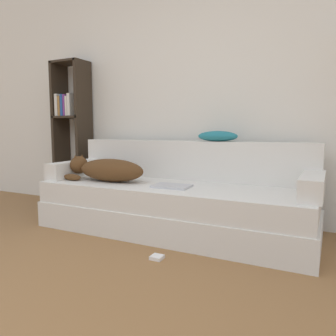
# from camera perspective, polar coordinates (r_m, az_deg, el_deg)

# --- Properties ---
(wall_back) EXTENTS (7.02, 0.06, 2.70)m
(wall_back) POSITION_cam_1_polar(r_m,az_deg,el_deg) (3.29, 5.31, 15.27)
(wall_back) COLOR silver
(wall_back) RESTS_ON ground_plane
(couch) EXTENTS (2.29, 0.82, 0.40)m
(couch) POSITION_cam_1_polar(r_m,az_deg,el_deg) (2.78, 0.89, -7.04)
(couch) COLOR silver
(couch) RESTS_ON ground_plane
(couch_backrest) EXTENTS (2.25, 0.15, 0.35)m
(couch_backrest) POSITION_cam_1_polar(r_m,az_deg,el_deg) (3.03, 3.71, 1.37)
(couch_backrest) COLOR silver
(couch_backrest) RESTS_ON couch
(couch_arm_left) EXTENTS (0.15, 0.63, 0.15)m
(couch_arm_left) POSITION_cam_1_polar(r_m,az_deg,el_deg) (3.33, -15.95, -0.14)
(couch_arm_left) COLOR silver
(couch_arm_left) RESTS_ON couch
(couch_arm_right) EXTENTS (0.15, 0.63, 0.15)m
(couch_arm_right) POSITION_cam_1_polar(r_m,az_deg,el_deg) (2.46, 23.89, -2.81)
(couch_arm_right) COLOR silver
(couch_arm_right) RESTS_ON couch
(dog) EXTENTS (0.78, 0.29, 0.23)m
(dog) POSITION_cam_1_polar(r_m,az_deg,el_deg) (2.97, -10.69, -0.26)
(dog) COLOR #513319
(dog) RESTS_ON couch
(laptop) EXTENTS (0.30, 0.22, 0.02)m
(laptop) POSITION_cam_1_polar(r_m,az_deg,el_deg) (2.62, 0.64, -3.17)
(laptop) COLOR #B7B7BC
(laptop) RESTS_ON couch
(throw_pillow) EXTENTS (0.36, 0.20, 0.09)m
(throw_pillow) POSITION_cam_1_polar(r_m,az_deg,el_deg) (2.92, 8.63, 5.50)
(throw_pillow) COLOR teal
(throw_pillow) RESTS_ON couch_backrest
(bookshelf) EXTENTS (0.39, 0.26, 1.61)m
(bookshelf) POSITION_cam_1_polar(r_m,az_deg,el_deg) (3.89, -16.49, 7.38)
(bookshelf) COLOR #2D2319
(bookshelf) RESTS_ON ground_plane
(power_adapter) EXTENTS (0.08, 0.08, 0.02)m
(power_adapter) POSITION_cam_1_polar(r_m,az_deg,el_deg) (2.26, -1.93, -15.28)
(power_adapter) COLOR white
(power_adapter) RESTS_ON ground_plane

